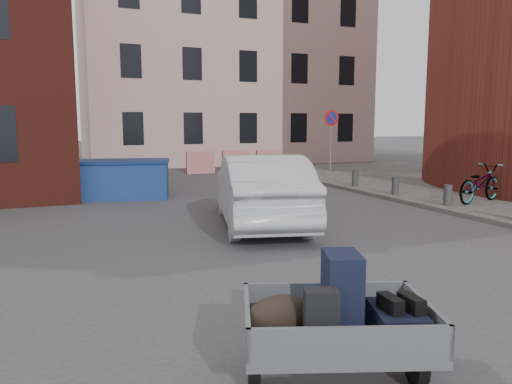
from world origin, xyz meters
name	(u,v)px	position (x,y,z in m)	size (l,w,h in m)	color
ground	(308,269)	(0.00, 0.00, 0.00)	(120.00, 120.00, 0.00)	#38383A
building_pink	(223,42)	(6.00, 22.00, 7.00)	(16.00, 8.00, 14.00)	#C9A59B
no_parking_sign	(331,130)	(6.00, 9.48, 2.01)	(0.60, 0.09, 2.65)	gray
bollards	(448,195)	(6.00, 3.40, 0.40)	(0.22, 9.02, 0.55)	#3A3A3D
barriers	(236,161)	(4.20, 15.00, 0.50)	(4.70, 0.18, 1.00)	red
trailer	(335,321)	(-1.48, -3.25, 0.61)	(1.88, 1.98, 1.20)	black
dumpster	(123,179)	(-1.74, 8.78, 0.59)	(3.08, 2.09, 1.18)	navy
silver_car	(261,190)	(0.62, 3.46, 0.81)	(1.71, 4.90, 1.61)	#B9BCC2
bicycle	(480,183)	(7.18, 3.47, 0.64)	(0.69, 1.99, 1.04)	black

